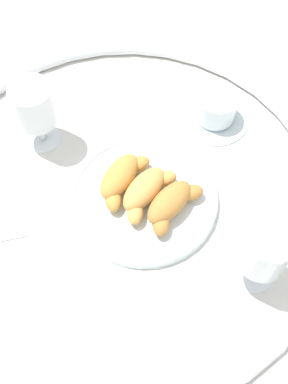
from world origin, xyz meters
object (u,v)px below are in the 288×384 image
(coffee_cup_near, at_px, (216,109))
(pastry_plate, at_px, (144,198))
(juice_glass_left, at_px, (265,251))
(juice_glass_right, at_px, (34,108))
(croissant_small, at_px, (145,191))
(croissant_large, at_px, (121,178))
(croissant_extra, at_px, (171,204))
(folded_napkin, at_px, (192,323))
(sugar_packet, at_px, (11,230))

(coffee_cup_near, bearing_deg, pastry_plate, 11.16)
(pastry_plate, xyz_separation_m, juice_glass_left, (-0.04, 0.22, 0.09))
(juice_glass_left, bearing_deg, juice_glass_right, -78.51)
(croissant_small, bearing_deg, croissant_large, -73.61)
(pastry_plate, distance_m, juice_glass_right, 0.25)
(juice_glass_left, xyz_separation_m, juice_glass_right, (0.09, -0.45, -0.00))
(pastry_plate, distance_m, coffee_cup_near, 0.23)
(croissant_extra, bearing_deg, croissant_large, -73.51)
(pastry_plate, distance_m, croissant_large, 0.05)
(juice_glass_left, relative_size, folded_napkin, 1.27)
(croissant_extra, xyz_separation_m, folded_napkin, (0.11, 0.16, -0.04))
(pastry_plate, relative_size, croissant_small, 1.94)
(croissant_large, relative_size, folded_napkin, 1.19)
(croissant_large, bearing_deg, juice_glass_right, -78.22)
(coffee_cup_near, height_order, sugar_packet, coffee_cup_near)
(sugar_packet, bearing_deg, coffee_cup_near, -159.43)
(croissant_small, height_order, juice_glass_right, juice_glass_right)
(coffee_cup_near, bearing_deg, croissant_large, -0.00)
(coffee_cup_near, height_order, juice_glass_right, juice_glass_right)
(croissant_extra, relative_size, juice_glass_right, 0.97)
(sugar_packet, bearing_deg, juice_glass_left, 155.88)
(croissant_large, xyz_separation_m, croissant_small, (-0.01, 0.05, 0.00))
(croissant_large, bearing_deg, pastry_plate, 106.78)
(croissant_extra, distance_m, juice_glass_left, 0.18)
(pastry_plate, height_order, croissant_small, croissant_small)
(pastry_plate, relative_size, folded_napkin, 2.38)
(croissant_large, distance_m, juice_glass_right, 0.20)
(croissant_small, distance_m, sugar_packet, 0.24)
(juice_glass_right, xyz_separation_m, sugar_packet, (0.16, 0.12, -0.09))
(croissant_extra, relative_size, sugar_packet, 2.72)
(croissant_small, xyz_separation_m, croissant_extra, (-0.01, 0.05, 0.00))
(croissant_large, bearing_deg, coffee_cup_near, 180.00)
(croissant_extra, height_order, sugar_packet, croissant_extra)
(sugar_packet, height_order, folded_napkin, sugar_packet)
(pastry_plate, bearing_deg, sugar_packet, -27.51)
(coffee_cup_near, bearing_deg, sugar_packet, -8.38)
(croissant_large, xyz_separation_m, juice_glass_left, (-0.05, 0.27, 0.06))
(juice_glass_left, xyz_separation_m, sugar_packet, (0.25, -0.33, -0.09))
(juice_glass_left, relative_size, sugar_packet, 2.80)
(croissant_small, xyz_separation_m, juice_glass_left, (-0.04, 0.22, 0.06))
(juice_glass_left, bearing_deg, sugar_packet, -53.06)
(coffee_cup_near, bearing_deg, croissant_extra, 24.29)
(pastry_plate, bearing_deg, croissant_extra, 106.24)
(croissant_large, distance_m, croissant_small, 0.05)
(croissant_large, height_order, juice_glass_left, juice_glass_left)
(croissant_large, xyz_separation_m, croissant_extra, (-0.03, 0.10, 0.00))
(coffee_cup_near, relative_size, folded_napkin, 1.24)
(croissant_large, bearing_deg, croissant_small, 106.39)
(coffee_cup_near, xyz_separation_m, juice_glass_right, (0.28, -0.19, 0.07))
(croissant_large, xyz_separation_m, sugar_packet, (0.20, -0.06, -0.03))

